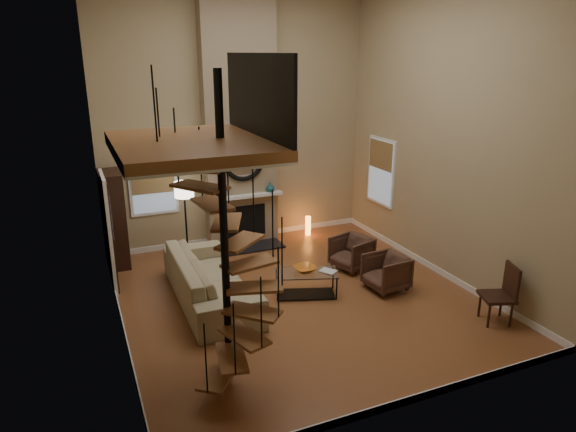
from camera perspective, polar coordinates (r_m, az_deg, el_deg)
name	(u,v)px	position (r m, az deg, el deg)	size (l,w,h in m)	color
ground	(297,297)	(9.30, 0.98, -8.97)	(6.00, 6.50, 0.01)	#A06033
back_wall	(237,121)	(11.43, -5.72, 10.53)	(6.00, 0.02, 5.50)	tan
front_wall	(421,192)	(5.68, 14.64, 2.56)	(6.00, 0.02, 5.50)	tan
left_wall	(104,159)	(7.71, -19.82, 6.02)	(0.02, 6.50, 5.50)	tan
right_wall	(445,133)	(10.02, 17.13, 8.81)	(0.02, 6.50, 5.50)	tan
baseboard_back	(240,236)	(12.06, -5.32, -2.25)	(6.00, 0.02, 0.12)	white
baseboard_front	(403,402)	(6.89, 12.74, -19.54)	(6.00, 0.02, 0.12)	white
baseboard_left	(124,327)	(8.63, -17.86, -11.69)	(0.02, 6.50, 0.12)	white
baseboard_right	(432,267)	(10.74, 15.78, -5.49)	(0.02, 6.50, 0.12)	white
chimney_breast	(240,122)	(11.25, -5.42, 10.42)	(1.60, 0.38, 5.50)	#8A755A
hearth	(250,247)	(11.48, -4.27, -3.50)	(1.50, 0.60, 0.04)	black
firebox	(245,221)	(11.56, -4.80, -0.57)	(0.95, 0.02, 0.72)	black
mantel	(246,196)	(11.31, -4.75, 2.20)	(1.70, 0.18, 0.06)	white
mirror_frame	(244,160)	(11.18, -4.95, 6.23)	(0.94, 0.94, 0.10)	black
mirror_disc	(244,160)	(11.19, -4.97, 6.24)	(0.80, 0.80, 0.01)	white
vase_left	(221,192)	(11.15, -7.52, 2.70)	(0.24, 0.24, 0.25)	black
vase_right	(270,187)	(11.51, -2.00, 3.22)	(0.20, 0.20, 0.21)	#174C50
window_back	(153,179)	(11.19, -14.82, 3.99)	(1.02, 0.06, 1.52)	white
window_right	(381,171)	(11.78, 10.33, 5.00)	(0.06, 1.02, 1.52)	white
entry_door	(109,232)	(9.89, -19.30, -1.71)	(0.10, 1.05, 2.16)	white
loft	(199,139)	(6.00, -9.84, 8.41)	(1.70, 2.20, 1.09)	#925B2F
spiral_stair	(226,253)	(6.47, -6.92, -4.17)	(1.47, 1.47, 4.06)	black
hutch	(114,220)	(10.90, -18.82, -0.43)	(0.42, 0.89, 1.99)	black
sofa	(209,279)	(9.14, -8.78, -6.92)	(2.89, 1.13, 0.84)	tan
armchair_near	(354,252)	(10.40, 7.33, -3.95)	(0.69, 0.71, 0.64)	#4A2E22
armchair_far	(389,271)	(9.60, 11.19, -6.07)	(0.69, 0.71, 0.64)	#4A2E22
coffee_table	(306,281)	(9.22, 2.02, -7.23)	(1.23, 0.89, 0.43)	silver
bowl	(305,269)	(9.17, 1.90, -5.90)	(0.40, 0.40, 0.10)	orange
book	(328,272)	(9.16, 4.43, -6.21)	(0.21, 0.28, 0.03)	gray
floor_lamp	(184,196)	(10.52, -11.47, 2.19)	(0.39, 0.39, 1.70)	black
accent_lamp	(308,226)	(12.15, 2.24, -1.08)	(0.13, 0.13, 0.45)	orange
side_chair	(503,292)	(8.96, 22.82, -7.81)	(0.62, 0.62, 1.01)	black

